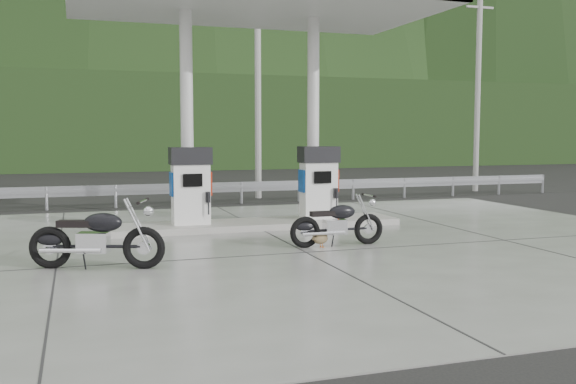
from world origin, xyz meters
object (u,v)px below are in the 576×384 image
object	(u,v)px
motorcycle_left	(97,238)
motorcycle_right	(337,224)
duck	(321,239)
gas_pump_right	(319,183)
gas_pump_left	(191,186)

from	to	relation	value
motorcycle_left	motorcycle_right	distance (m)	4.75
motorcycle_right	duck	bearing A→B (deg)	-169.35
motorcycle_right	duck	world-z (taller)	motorcycle_right
gas_pump_right	motorcycle_left	world-z (taller)	gas_pump_right
gas_pump_left	gas_pump_right	distance (m)	3.20
motorcycle_left	gas_pump_right	bearing A→B (deg)	53.88
gas_pump_right	duck	world-z (taller)	gas_pump_right
gas_pump_right	duck	xyz separation A→B (m)	(-1.13, -3.07, -0.89)
gas_pump_right	motorcycle_left	size ratio (longest dim) A/B	0.84
motorcycle_left	gas_pump_left	bearing A→B (deg)	78.48
gas_pump_right	motorcycle_left	bearing A→B (deg)	-145.31
gas_pump_right	motorcycle_right	xyz separation A→B (m)	(-0.74, -2.99, -0.60)
gas_pump_left	duck	world-z (taller)	gas_pump_left
duck	gas_pump_left	bearing A→B (deg)	99.71
gas_pump_left	motorcycle_left	distance (m)	4.41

